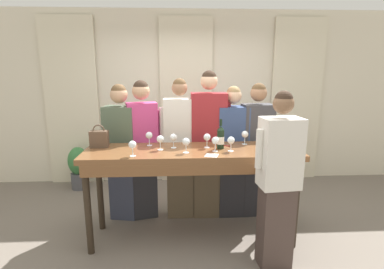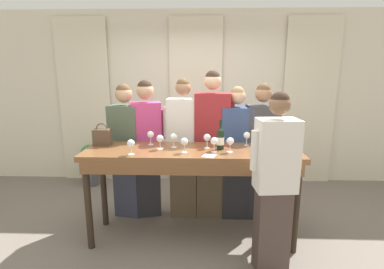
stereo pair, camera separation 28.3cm
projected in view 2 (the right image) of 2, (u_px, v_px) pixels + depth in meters
ground_plane at (192, 237)px, 3.45m from camera, size 18.00×18.00×0.00m
wall_back at (196, 99)px, 4.97m from camera, size 12.00×0.06×2.80m
curtain_panel_left at (85, 102)px, 4.98m from camera, size 0.85×0.03×2.69m
curtain_panel_center at (196, 102)px, 4.92m from camera, size 0.85×0.03×2.69m
curtain_panel_right at (309, 103)px, 4.86m from camera, size 0.85×0.03×2.69m
tasting_bar at (192, 161)px, 3.23m from camera, size 2.31×0.65×1.04m
wine_bottle at (220, 138)px, 3.20m from camera, size 0.08×0.08×0.32m
handbag at (102, 137)px, 3.38m from camera, size 0.19×0.11×0.25m
wine_glass_front_left at (174, 137)px, 3.27m from camera, size 0.08×0.08×0.16m
wine_glass_front_mid at (160, 139)px, 3.21m from camera, size 0.08×0.08×0.16m
wine_glass_front_right at (207, 138)px, 3.25m from camera, size 0.08×0.08×0.16m
wine_glass_center_left at (184, 142)px, 3.07m from camera, size 0.08×0.08×0.16m
wine_glass_center_mid at (247, 136)px, 3.36m from camera, size 0.08×0.08×0.16m
wine_glass_center_right at (230, 141)px, 3.09m from camera, size 0.08×0.08×0.16m
wine_glass_back_left at (214, 141)px, 3.10m from camera, size 0.08×0.08×0.16m
wine_glass_back_mid at (151, 135)px, 3.40m from camera, size 0.08×0.08×0.16m
wine_glass_back_right at (131, 144)px, 3.00m from camera, size 0.08×0.08×0.16m
wine_glass_near_host at (263, 146)px, 2.93m from camera, size 0.08×0.08×0.16m
napkin at (209, 156)px, 2.98m from camera, size 0.16×0.16×0.00m
pen at (226, 146)px, 3.33m from camera, size 0.13×0.08×0.01m
guest_olive_jacket at (126, 149)px, 3.80m from camera, size 0.49×0.31×1.72m
guest_pink_top at (147, 146)px, 3.78m from camera, size 0.48×0.29×1.76m
guest_cream_sweater at (183, 148)px, 3.77m from camera, size 0.51×0.22×1.78m
guest_striped_shirt at (212, 145)px, 3.74m from camera, size 0.54×0.24×1.87m
guest_navy_coat at (236, 153)px, 3.76m from camera, size 0.49×0.27×1.69m
guest_beige_cap at (261, 150)px, 3.74m from camera, size 0.49×0.27×1.72m
host_pouring at (275, 184)px, 2.71m from camera, size 0.47×0.29×1.71m
potted_plant at (90, 163)px, 4.91m from camera, size 0.31×0.31×0.68m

